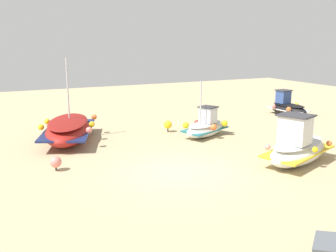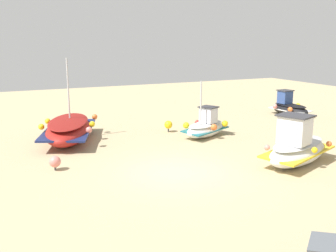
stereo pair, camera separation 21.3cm
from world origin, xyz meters
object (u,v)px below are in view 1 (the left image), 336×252
object	(u,v)px
fishing_boat_4	(68,130)
mooring_buoy_0	(168,125)
fishing_boat_2	(298,148)
mooring_buoy_1	(56,162)
fishing_boat_1	(206,127)
fishing_boat_0	(288,107)

from	to	relation	value
fishing_boat_4	mooring_buoy_0	world-z (taller)	fishing_boat_4
fishing_boat_2	mooring_buoy_0	distance (m)	7.94
fishing_boat_4	mooring_buoy_1	distance (m)	4.72
fishing_boat_1	mooring_buoy_1	bearing A→B (deg)	171.19
mooring_buoy_0	fishing_boat_1	bearing A→B (deg)	128.11
fishing_boat_0	fishing_boat_2	bearing A→B (deg)	135.90
fishing_boat_2	mooring_buoy_1	bearing A→B (deg)	-41.19
fishing_boat_1	fishing_boat_4	distance (m)	7.21
fishing_boat_1	fishing_boat_4	size ratio (longest dim) A/B	0.57
fishing_boat_0	fishing_boat_4	distance (m)	15.16
mooring_buoy_0	mooring_buoy_1	xyz separation A→B (m)	(6.98, 4.08, -0.06)
fishing_boat_0	fishing_boat_4	size ratio (longest dim) A/B	0.54
fishing_boat_2	mooring_buoy_1	world-z (taller)	fishing_boat_2
fishing_boat_0	fishing_boat_4	bearing A→B (deg)	88.50
mooring_buoy_0	mooring_buoy_1	distance (m)	8.08
fishing_boat_1	mooring_buoy_0	size ratio (longest dim) A/B	4.95
fishing_boat_0	mooring_buoy_0	distance (m)	9.71
fishing_boat_4	mooring_buoy_1	bearing A→B (deg)	1.98
mooring_buoy_1	fishing_boat_2	bearing A→B (deg)	159.52
fishing_boat_2	mooring_buoy_0	bearing A→B (deg)	-93.24
fishing_boat_2	fishing_boat_4	distance (m)	11.20
fishing_boat_4	mooring_buoy_1	size ratio (longest dim) A/B	9.53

